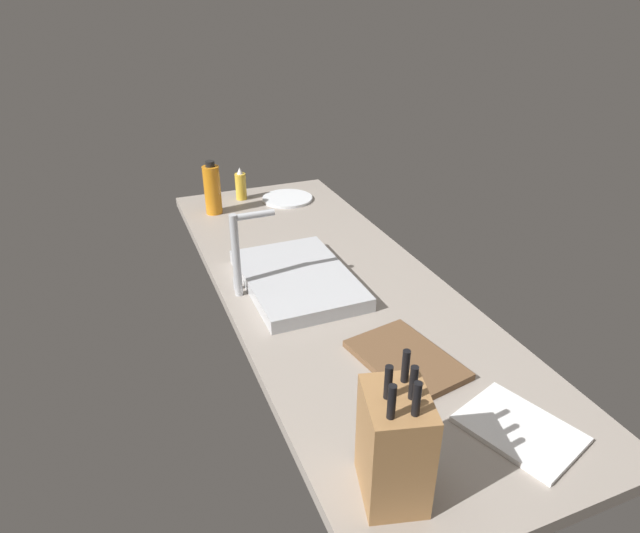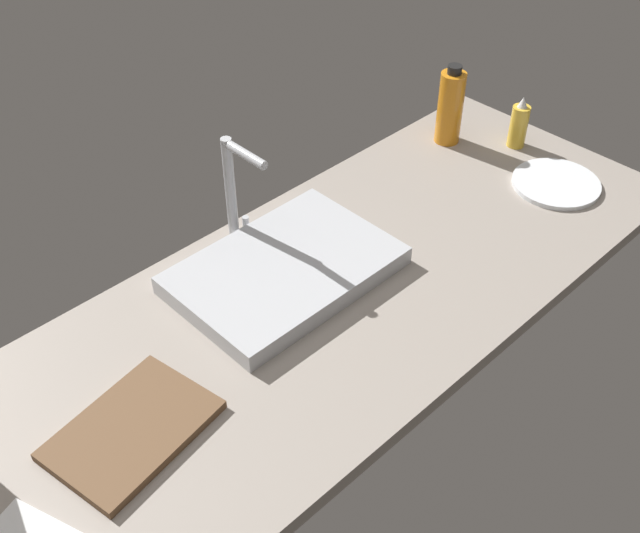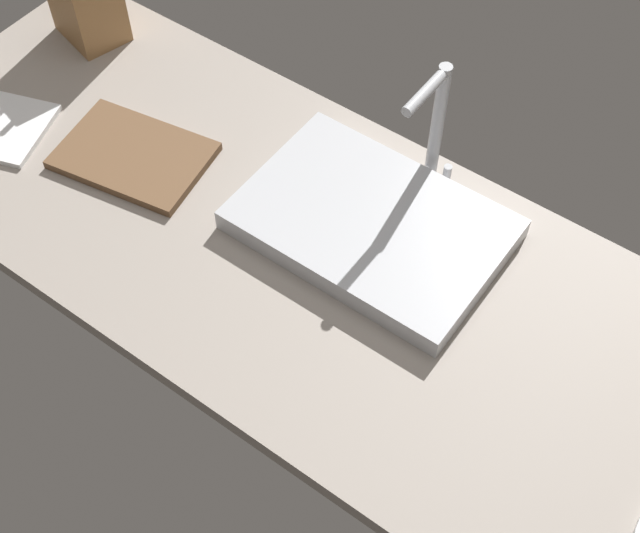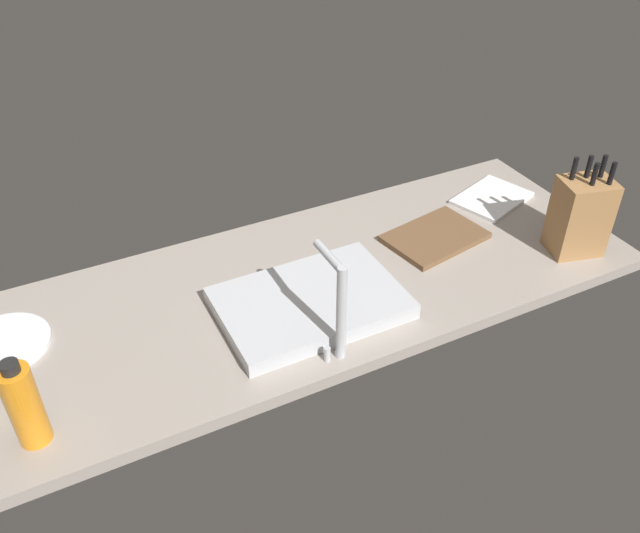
% 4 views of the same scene
% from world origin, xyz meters
% --- Properties ---
extents(countertop_slab, '(1.89, 0.68, 0.04)m').
position_xyz_m(countertop_slab, '(0.00, 0.00, 0.02)').
color(countertop_slab, gray).
rests_on(countertop_slab, ground).
extents(sink_basin, '(0.46, 0.31, 0.04)m').
position_xyz_m(sink_basin, '(0.02, 0.10, 0.06)').
color(sink_basin, '#B7BABF').
rests_on(sink_basin, countertop_slab).
extents(faucet, '(0.05, 0.13, 0.26)m').
position_xyz_m(faucet, '(0.03, 0.27, 0.19)').
color(faucet, '#B7BABF').
rests_on(faucet, countertop_slab).
extents(knife_block, '(0.17, 0.14, 0.29)m').
position_xyz_m(knife_block, '(-0.78, 0.20, 0.15)').
color(knife_block, '#9E7042').
rests_on(knife_block, countertop_slab).
extents(cutting_board, '(0.31, 0.24, 0.02)m').
position_xyz_m(cutting_board, '(-0.45, -0.02, 0.04)').
color(cutting_board, brown).
rests_on(cutting_board, countertop_slab).
extents(soap_bottle, '(0.05, 0.05, 0.14)m').
position_xyz_m(soap_bottle, '(0.82, 0.07, 0.10)').
color(soap_bottle, gold).
rests_on(soap_bottle, countertop_slab).
extents(water_bottle, '(0.07, 0.07, 0.22)m').
position_xyz_m(water_bottle, '(0.71, 0.22, 0.14)').
color(water_bottle, orange).
rests_on(water_bottle, countertop_slab).
extents(dinner_plate, '(0.22, 0.22, 0.01)m').
position_xyz_m(dinner_plate, '(0.74, -0.11, 0.04)').
color(dinner_plate, white).
rests_on(dinner_plate, countertop_slab).
extents(dish_towel, '(0.28, 0.24, 0.01)m').
position_xyz_m(dish_towel, '(-0.75, -0.12, 0.04)').
color(dish_towel, white).
rests_on(dish_towel, countertop_slab).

